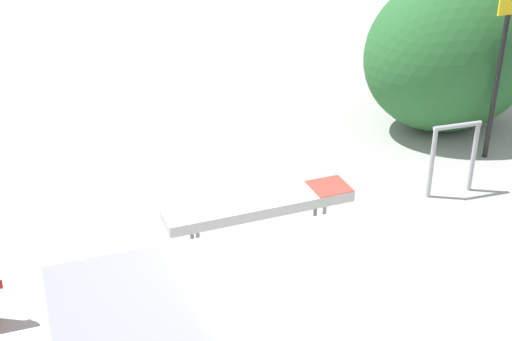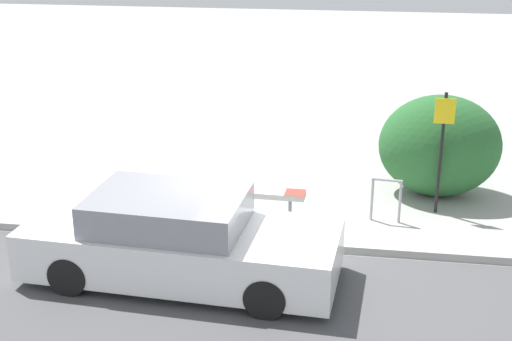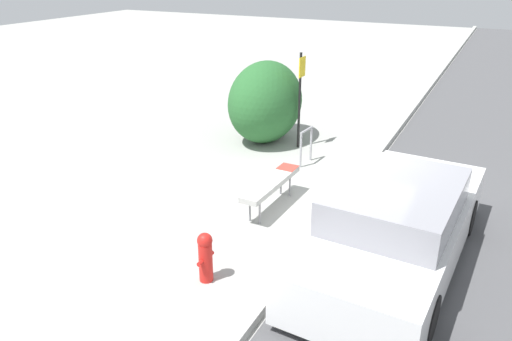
% 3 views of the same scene
% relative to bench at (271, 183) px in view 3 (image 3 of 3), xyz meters
% --- Properties ---
extents(ground_plane, '(60.00, 60.00, 0.00)m').
position_rel_bench_xyz_m(ground_plane, '(0.31, -1.12, -0.49)').
color(ground_plane, '#9E9E99').
extents(curb, '(60.00, 0.20, 0.13)m').
position_rel_bench_xyz_m(curb, '(0.31, -1.12, -0.43)').
color(curb, '#A8A8A3').
rests_on(curb, ground_plane).
extents(bench, '(1.79, 0.41, 0.56)m').
position_rel_bench_xyz_m(bench, '(0.00, 0.00, 0.00)').
color(bench, gray).
rests_on(bench, ground_plane).
extents(bike_rack, '(0.55, 0.11, 0.83)m').
position_rel_bench_xyz_m(bike_rack, '(2.32, 0.23, 0.01)').
color(bike_rack, '#99999E').
rests_on(bike_rack, ground_plane).
extents(sign_post, '(0.36, 0.08, 2.30)m').
position_rel_bench_xyz_m(sign_post, '(3.27, 0.78, 0.89)').
color(sign_post, black).
rests_on(sign_post, ground_plane).
extents(fire_hydrant, '(0.36, 0.22, 0.77)m').
position_rel_bench_xyz_m(fire_hydrant, '(-2.48, -0.13, -0.09)').
color(fire_hydrant, red).
rests_on(fire_hydrant, ground_plane).
extents(shrub_hedge, '(2.35, 1.70, 2.02)m').
position_rel_bench_xyz_m(shrub_hedge, '(3.34, 1.72, 0.51)').
color(shrub_hedge, '#28602D').
rests_on(shrub_hedge, ground_plane).
extents(parked_car_near, '(4.85, 2.09, 1.36)m').
position_rel_bench_xyz_m(parked_car_near, '(-0.82, -2.41, 0.14)').
color(parked_car_near, black).
rests_on(parked_car_near, ground_plane).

